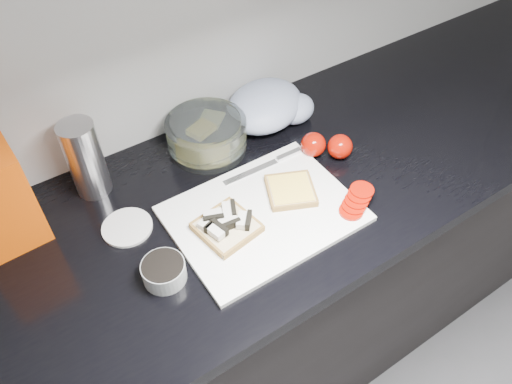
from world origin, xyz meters
TOP-DOWN VIEW (x-y plane):
  - base_cabinet at (0.00, 1.20)m, footprint 3.50×0.60m
  - countertop at (0.00, 1.20)m, footprint 3.50×0.64m
  - cutting_board at (0.07, 1.12)m, footprint 0.40×0.30m
  - bread_left at (-0.02, 1.13)m, footprint 0.14×0.14m
  - bread_right at (0.16, 1.14)m, footprint 0.15×0.15m
  - tomato_slices at (0.26, 1.03)m, footprint 0.12×0.09m
  - knife at (0.18, 1.24)m, footprint 0.22×0.02m
  - seed_tub at (-0.18, 1.10)m, footprint 0.09×0.09m
  - tub_lid at (-0.20, 1.26)m, footprint 0.14×0.14m
  - glass_bowl at (0.08, 1.39)m, footprint 0.20×0.20m
  - steel_canister at (-0.21, 1.41)m, footprint 0.08×0.08m
  - grocery_bag at (0.27, 1.39)m, footprint 0.28×0.25m
  - whole_tomatoes at (0.31, 1.20)m, footprint 0.11×0.10m

SIDE VIEW (x-z plane):
  - base_cabinet at x=0.00m, z-range 0.00..0.86m
  - countertop at x=0.00m, z-range 0.86..0.90m
  - tub_lid at x=-0.20m, z-range 0.90..0.91m
  - cutting_board at x=0.07m, z-range 0.90..0.91m
  - knife at x=0.18m, z-range 0.91..0.92m
  - bread_right at x=0.16m, z-range 0.91..0.93m
  - tomato_slices at x=0.26m, z-range 0.91..0.94m
  - bread_left at x=-0.02m, z-range 0.91..0.94m
  - seed_tub at x=-0.18m, z-range 0.90..0.95m
  - whole_tomatoes at x=0.31m, z-range 0.90..0.96m
  - glass_bowl at x=0.08m, z-range 0.90..0.98m
  - grocery_bag at x=0.27m, z-range 0.90..1.00m
  - steel_canister at x=-0.21m, z-range 0.90..1.09m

